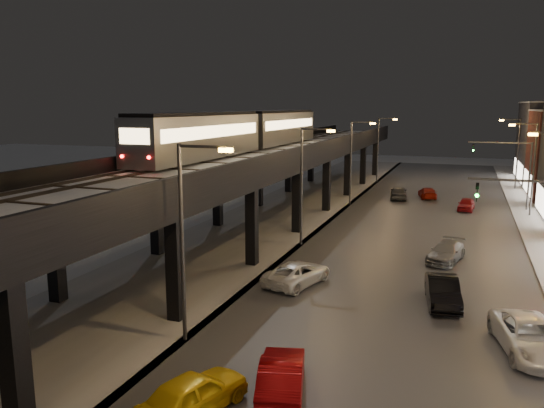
% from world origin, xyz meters
% --- Properties ---
extents(road_surface, '(17.00, 120.00, 0.06)m').
position_xyz_m(road_surface, '(7.50, 35.00, 0.03)').
color(road_surface, '#46474D').
rests_on(road_surface, ground).
extents(under_viaduct_pavement, '(11.00, 120.00, 0.06)m').
position_xyz_m(under_viaduct_pavement, '(-6.00, 35.00, 0.03)').
color(under_viaduct_pavement, '#9FA1A8').
rests_on(under_viaduct_pavement, ground).
extents(elevated_viaduct, '(9.00, 100.00, 6.30)m').
position_xyz_m(elevated_viaduct, '(-6.00, 31.84, 5.62)').
color(elevated_viaduct, black).
rests_on(elevated_viaduct, ground).
extents(viaduct_trackbed, '(8.40, 100.00, 0.32)m').
position_xyz_m(viaduct_trackbed, '(-6.01, 31.97, 6.39)').
color(viaduct_trackbed, '#B2B7C1').
rests_on(viaduct_trackbed, elevated_viaduct).
extents(viaduct_parapet_streetside, '(0.30, 100.00, 1.10)m').
position_xyz_m(viaduct_parapet_streetside, '(-1.65, 32.00, 6.85)').
color(viaduct_parapet_streetside, black).
rests_on(viaduct_parapet_streetside, elevated_viaduct).
extents(viaduct_parapet_far, '(0.30, 100.00, 1.10)m').
position_xyz_m(viaduct_parapet_far, '(-10.35, 32.00, 6.85)').
color(viaduct_parapet_far, black).
rests_on(viaduct_parapet_far, elevated_viaduct).
extents(streetlight_left_1, '(2.57, 0.28, 9.00)m').
position_xyz_m(streetlight_left_1, '(-0.43, 13.00, 5.24)').
color(streetlight_left_1, '#38383A').
rests_on(streetlight_left_1, ground).
extents(streetlight_left_2, '(2.57, 0.28, 9.00)m').
position_xyz_m(streetlight_left_2, '(-0.43, 31.00, 5.24)').
color(streetlight_left_2, '#38383A').
rests_on(streetlight_left_2, ground).
extents(streetlight_left_3, '(2.57, 0.28, 9.00)m').
position_xyz_m(streetlight_left_3, '(-0.43, 49.00, 5.24)').
color(streetlight_left_3, '#38383A').
rests_on(streetlight_left_3, ground).
extents(streetlight_right_3, '(2.56, 0.28, 9.00)m').
position_xyz_m(streetlight_right_3, '(16.73, 49.00, 5.24)').
color(streetlight_right_3, '#38383A').
rests_on(streetlight_right_3, ground).
extents(streetlight_left_4, '(2.57, 0.28, 9.00)m').
position_xyz_m(streetlight_left_4, '(-0.43, 67.00, 5.24)').
color(streetlight_left_4, '#38383A').
rests_on(streetlight_left_4, ground).
extents(streetlight_right_4, '(2.56, 0.28, 9.00)m').
position_xyz_m(streetlight_right_4, '(16.73, 67.00, 5.24)').
color(streetlight_right_4, '#38383A').
rests_on(streetlight_right_4, ground).
extents(traffic_light_rig_b, '(6.10, 0.34, 7.00)m').
position_xyz_m(traffic_light_rig_b, '(15.84, 52.00, 4.50)').
color(traffic_light_rig_b, '#38383A').
rests_on(traffic_light_rig_b, ground).
extents(subway_train, '(2.92, 35.73, 3.49)m').
position_xyz_m(subway_train, '(-8.50, 38.85, 8.35)').
color(subway_train, gray).
rests_on(subway_train, viaduct_trackbed).
extents(car_taxi, '(2.98, 4.66, 1.48)m').
position_xyz_m(car_taxi, '(2.52, 7.91, 0.74)').
color(car_taxi, yellow).
rests_on(car_taxi, ground).
extents(car_near_white, '(2.70, 4.77, 1.49)m').
position_xyz_m(car_near_white, '(4.98, 10.12, 0.74)').
color(car_near_white, maroon).
rests_on(car_near_white, ground).
extents(car_mid_silver, '(3.53, 5.40, 1.38)m').
position_xyz_m(car_mid_silver, '(1.81, 22.09, 0.69)').
color(car_mid_silver, white).
rests_on(car_mid_silver, ground).
extents(car_mid_dark, '(2.58, 4.54, 1.24)m').
position_xyz_m(car_mid_dark, '(6.93, 56.01, 0.62)').
color(car_mid_dark, maroon).
rests_on(car_mid_dark, ground).
extents(car_far_white, '(2.36, 4.68, 1.53)m').
position_xyz_m(car_far_white, '(3.86, 54.22, 0.76)').
color(car_far_white, '#3C3D41').
rests_on(car_far_white, ground).
extents(car_onc_silver, '(2.23, 4.73, 1.50)m').
position_xyz_m(car_onc_silver, '(10.13, 21.61, 0.75)').
color(car_onc_silver, black).
rests_on(car_onc_silver, ground).
extents(car_onc_dark, '(3.56, 5.71, 1.47)m').
position_xyz_m(car_onc_dark, '(13.95, 16.97, 0.74)').
color(car_onc_dark, white).
rests_on(car_onc_dark, ground).
extents(car_onc_white, '(2.77, 4.81, 1.31)m').
position_xyz_m(car_onc_white, '(9.98, 30.15, 0.66)').
color(car_onc_white, slate).
rests_on(car_onc_white, ground).
extents(car_onc_red, '(1.81, 3.80, 1.25)m').
position_xyz_m(car_onc_red, '(11.17, 49.87, 0.63)').
color(car_onc_red, maroon).
rests_on(car_onc_red, ground).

